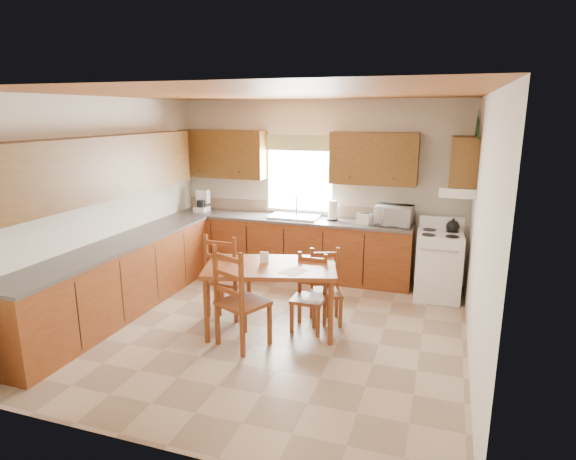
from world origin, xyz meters
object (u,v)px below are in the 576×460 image
(chair_near_right, at_px, (243,296))
(chair_far_left, at_px, (309,294))
(stove, at_px, (438,266))
(chair_near_left, at_px, (228,274))
(dining_table, at_px, (271,298))
(microwave, at_px, (394,215))
(chair_far_right, at_px, (326,288))

(chair_near_right, bearing_deg, chair_far_left, -109.46)
(stove, xyz_separation_m, chair_near_left, (-2.48, -1.45, 0.09))
(dining_table, height_order, chair_far_left, chair_far_left)
(chair_near_left, relative_size, chair_near_right, 0.94)
(stove, distance_m, chair_near_left, 2.88)
(stove, height_order, chair_near_left, chair_near_left)
(dining_table, distance_m, chair_near_left, 0.71)
(stove, bearing_deg, microwave, 155.17)
(stove, bearing_deg, chair_near_right, -135.28)
(chair_near_left, height_order, chair_far_left, chair_near_left)
(dining_table, xyz_separation_m, chair_near_left, (-0.66, 0.24, 0.13))
(chair_far_right, bearing_deg, microwave, 47.10)
(chair_near_right, bearing_deg, dining_table, -83.49)
(dining_table, distance_m, chair_near_right, 0.51)
(chair_near_left, bearing_deg, microwave, -133.74)
(dining_table, relative_size, chair_far_right, 1.66)
(chair_far_left, bearing_deg, chair_near_right, -134.16)
(microwave, height_order, dining_table, microwave)
(microwave, distance_m, chair_near_right, 2.80)
(chair_far_left, bearing_deg, microwave, 68.16)
(stove, relative_size, chair_far_left, 1.00)
(microwave, relative_size, chair_near_left, 0.45)
(microwave, bearing_deg, chair_near_right, -113.10)
(chair_near_right, height_order, chair_far_right, chair_near_right)
(microwave, relative_size, chair_far_right, 0.54)
(microwave, distance_m, chair_near_left, 2.56)
(stove, height_order, chair_near_right, chair_near_right)
(chair_near_right, bearing_deg, chair_far_right, -105.45)
(microwave, xyz_separation_m, dining_table, (-1.16, -1.96, -0.67))
(chair_near_right, distance_m, chair_far_left, 0.83)
(microwave, xyz_separation_m, chair_near_left, (-1.82, -1.72, -0.53))
(dining_table, distance_m, chair_far_right, 0.69)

